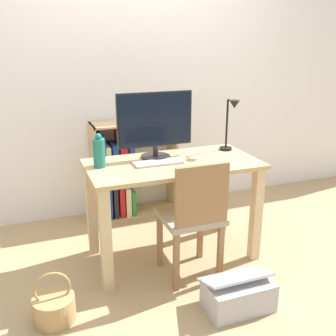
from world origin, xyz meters
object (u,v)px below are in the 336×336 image
at_px(vase, 99,152).
at_px(bookshelf, 121,174).
at_px(monitor, 155,122).
at_px(basket, 54,307).
at_px(desk_lamp, 231,120).
at_px(keyboard, 158,163).
at_px(storage_box, 238,294).
at_px(chair, 193,215).

xyz_separation_m(vase, bookshelf, (0.33, 0.77, -0.45)).
bearing_deg(monitor, basket, -144.70).
relative_size(vase, desk_lamp, 0.58).
relative_size(keyboard, vase, 1.47).
height_order(monitor, basket, monitor).
height_order(vase, storage_box, vase).
height_order(monitor, desk_lamp, monitor).
bearing_deg(desk_lamp, basket, -159.13).
xyz_separation_m(monitor, storage_box, (0.23, -0.89, -0.92)).
height_order(keyboard, vase, vase).
xyz_separation_m(keyboard, bookshelf, (-0.07, 0.85, -0.35)).
distance_m(keyboard, bookshelf, 0.92).
xyz_separation_m(monitor, chair, (0.10, -0.48, -0.54)).
distance_m(chair, bookshelf, 1.19).
height_order(keyboard, storage_box, keyboard).
xyz_separation_m(desk_lamp, chair, (-0.49, -0.43, -0.52)).
xyz_separation_m(keyboard, basket, (-0.82, -0.44, -0.68)).
height_order(chair, bookshelf, bookshelf).
bearing_deg(basket, chair, 7.35).
bearing_deg(keyboard, storage_box, -70.26).
bearing_deg(storage_box, bookshelf, 101.86).
height_order(desk_lamp, storage_box, desk_lamp).
bearing_deg(keyboard, bookshelf, 94.67).
relative_size(keyboard, chair, 0.41).
xyz_separation_m(vase, desk_lamp, (1.03, 0.03, 0.14)).
bearing_deg(vase, desk_lamp, 1.53).
xyz_separation_m(keyboard, storage_box, (0.26, -0.73, -0.66)).
bearing_deg(basket, desk_lamp, 20.87).
bearing_deg(monitor, vase, -169.82).
xyz_separation_m(monitor, desk_lamp, (0.59, -0.05, -0.02)).
height_order(monitor, keyboard, monitor).
bearing_deg(basket, bookshelf, 60.00).
distance_m(monitor, bookshelf, 0.93).
relative_size(monitor, keyboard, 1.62).
height_order(desk_lamp, bookshelf, desk_lamp).
bearing_deg(basket, monitor, 35.30).
relative_size(chair, basket, 2.65).
xyz_separation_m(vase, chair, (0.54, -0.40, -0.38)).
distance_m(keyboard, storage_box, 1.02).
xyz_separation_m(keyboard, chair, (0.13, -0.32, -0.28)).
height_order(vase, basket, vase).
bearing_deg(storage_box, basket, 165.13).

